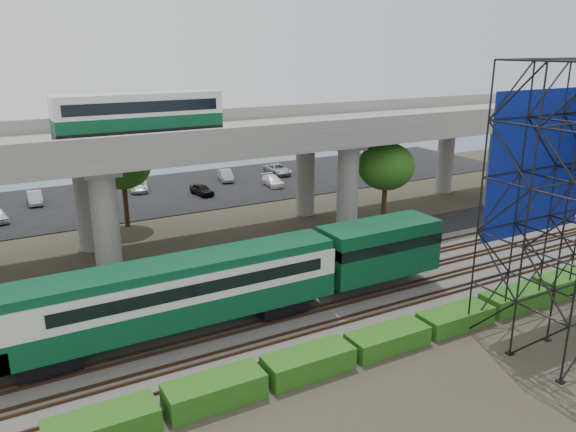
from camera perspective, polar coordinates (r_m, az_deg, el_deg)
ground at (r=34.17m, az=4.12°, el=-10.41°), size 140.00×140.00×0.00m
ballast_bed at (r=35.63m, az=2.35°, el=-9.00°), size 90.00×12.00×0.20m
service_road at (r=42.50m, az=-3.66°, el=-4.68°), size 90.00×5.00×0.08m
parking_lot at (r=63.55m, az=-12.88°, el=2.25°), size 90.00×18.00×0.08m
harbor_water at (r=84.45m, az=-17.22°, el=5.48°), size 140.00×40.00×0.03m
rail_tracks at (r=35.55m, az=2.35°, el=-8.74°), size 90.00×9.52×0.16m
commuter_train at (r=31.77m, az=-8.02°, el=-6.98°), size 29.30×3.06×4.30m
overpass at (r=45.02m, az=-7.44°, el=7.25°), size 80.00×12.00×12.40m
hedge_strip at (r=31.41m, az=10.11°, el=-12.11°), size 34.60×1.80×1.20m
trees at (r=44.34m, az=-12.45°, el=3.36°), size 40.94×16.94×7.69m
suv at (r=39.46m, az=-19.64°, el=-6.31°), size 5.36×3.57×1.37m
parked_cars at (r=63.68m, az=-11.15°, el=3.00°), size 34.17×9.53×1.31m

